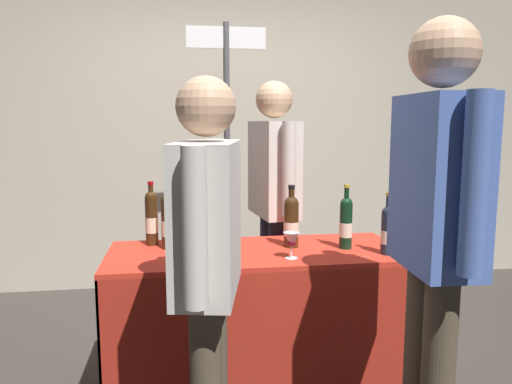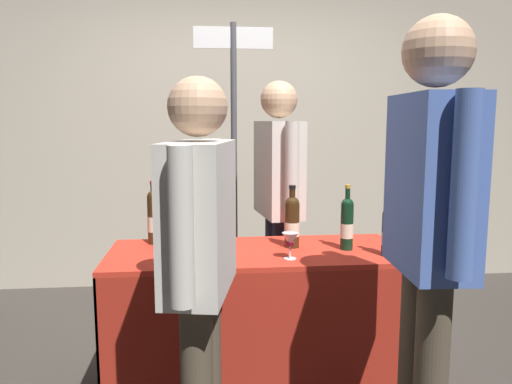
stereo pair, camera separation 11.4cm
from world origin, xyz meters
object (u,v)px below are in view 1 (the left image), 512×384
object	(u,v)px
display_bottle_0	(152,217)
vendor_presenter	(274,187)
featured_wine_bottle	(388,229)
wine_glass_near_vendor	(292,240)
booth_signpost	(227,142)
taster_foreground_right	(208,249)
tasting_table	(256,298)

from	to	relation	value
display_bottle_0	vendor_presenter	size ratio (longest dim) A/B	0.20
featured_wine_bottle	vendor_presenter	world-z (taller)	vendor_presenter
wine_glass_near_vendor	booth_signpost	size ratio (longest dim) A/B	0.06
booth_signpost	taster_foreground_right	bearing A→B (deg)	-97.62
taster_foreground_right	booth_signpost	size ratio (longest dim) A/B	0.76
taster_foreground_right	tasting_table	bearing A→B (deg)	-12.37
featured_wine_bottle	taster_foreground_right	bearing A→B (deg)	-152.44
featured_wine_bottle	vendor_presenter	distance (m)	0.90
display_bottle_0	taster_foreground_right	bearing A→B (deg)	-73.18
vendor_presenter	featured_wine_bottle	bearing A→B (deg)	21.31
taster_foreground_right	booth_signpost	world-z (taller)	booth_signpost
wine_glass_near_vendor	booth_signpost	xyz separation A→B (m)	(-0.19, 1.25, 0.41)
featured_wine_bottle	vendor_presenter	xyz separation A→B (m)	(-0.43, 0.78, 0.11)
tasting_table	display_bottle_0	xyz separation A→B (m)	(-0.53, 0.20, 0.40)
display_bottle_0	vendor_presenter	world-z (taller)	vendor_presenter
featured_wine_bottle	wine_glass_near_vendor	xyz separation A→B (m)	(-0.49, -0.01, -0.04)
featured_wine_bottle	display_bottle_0	distance (m)	1.21
tasting_table	wine_glass_near_vendor	bearing A→B (deg)	-49.84
tasting_table	wine_glass_near_vendor	xyz separation A→B (m)	(0.15, -0.17, 0.34)
wine_glass_near_vendor	booth_signpost	distance (m)	1.33
taster_foreground_right	booth_signpost	distance (m)	1.76
wine_glass_near_vendor	taster_foreground_right	bearing A→B (deg)	-132.10
featured_wine_bottle	taster_foreground_right	size ratio (longest dim) A/B	0.20
booth_signpost	featured_wine_bottle	bearing A→B (deg)	-61.40
featured_wine_bottle	display_bottle_0	size ratio (longest dim) A/B	0.91
display_bottle_0	vendor_presenter	xyz separation A→B (m)	(0.73, 0.42, 0.09)
taster_foreground_right	featured_wine_bottle	bearing A→B (deg)	-51.46
display_bottle_0	wine_glass_near_vendor	xyz separation A→B (m)	(0.67, -0.37, -0.06)
tasting_table	booth_signpost	xyz separation A→B (m)	(-0.05, 1.08, 0.75)
display_bottle_0	taster_foreground_right	distance (m)	0.87
featured_wine_bottle	wine_glass_near_vendor	size ratio (longest dim) A/B	2.43
display_bottle_0	taster_foreground_right	world-z (taller)	taster_foreground_right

